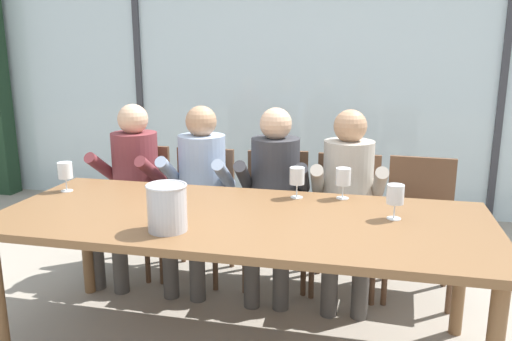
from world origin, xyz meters
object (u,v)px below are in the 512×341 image
(ice_bucket_primary, at_px, (167,207))
(wine_glass_near_bucket, at_px, (297,177))
(chair_right_of_center, at_px, (347,211))
(person_charcoal_jacket, at_px, (274,188))
(dining_table, at_px, (241,227))
(wine_glass_center_pour, at_px, (343,178))
(chair_center, at_px, (277,206))
(wine_glass_by_right_taster, at_px, (65,172))
(person_maroon_top, at_px, (130,179))
(wine_glass_by_left_taster, at_px, (395,196))
(person_beige_jumper, at_px, (348,192))
(person_pale_blue_shirt, at_px, (199,183))
(chair_left_of_center, at_px, (201,202))
(chair_near_curtain, at_px, (138,198))
(chair_near_window_right, at_px, (420,216))

(ice_bucket_primary, distance_m, wine_glass_near_bucket, 0.83)
(chair_right_of_center, bearing_deg, person_charcoal_jacket, -161.89)
(dining_table, distance_m, wine_glass_center_pour, 0.66)
(chair_center, bearing_deg, dining_table, -98.49)
(chair_right_of_center, relative_size, wine_glass_by_right_taster, 5.04)
(person_maroon_top, relative_size, wine_glass_by_left_taster, 6.88)
(wine_glass_by_right_taster, bearing_deg, person_beige_jumper, 19.71)
(person_charcoal_jacket, bearing_deg, person_pale_blue_shirt, 176.61)
(ice_bucket_primary, bearing_deg, person_charcoal_jacket, 74.72)
(chair_center, bearing_deg, wine_glass_by_left_taster, -55.50)
(chair_left_of_center, distance_m, person_beige_jumper, 1.04)
(chair_center, height_order, wine_glass_by_left_taster, wine_glass_by_left_taster)
(person_pale_blue_shirt, xyz_separation_m, ice_bucket_primary, (0.22, -1.07, 0.18))
(chair_near_curtain, distance_m, person_maroon_top, 0.21)
(chair_near_curtain, height_order, person_beige_jumper, person_beige_jumper)
(chair_left_of_center, height_order, chair_center, same)
(dining_table, height_order, chair_right_of_center, chair_right_of_center)
(person_maroon_top, distance_m, person_charcoal_jacket, 1.02)
(person_maroon_top, bearing_deg, chair_near_window_right, 9.05)
(chair_left_of_center, relative_size, person_maroon_top, 0.73)
(wine_glass_center_pour, bearing_deg, chair_near_curtain, 161.89)
(wine_glass_near_bucket, bearing_deg, dining_table, -121.61)
(wine_glass_by_left_taster, distance_m, wine_glass_by_right_taster, 1.86)
(chair_center, height_order, ice_bucket_primary, ice_bucket_primary)
(chair_near_curtain, bearing_deg, wine_glass_by_right_taster, -98.18)
(person_pale_blue_shirt, bearing_deg, ice_bucket_primary, -77.98)
(chair_left_of_center, bearing_deg, wine_glass_by_right_taster, -129.15)
(person_beige_jumper, xyz_separation_m, wine_glass_near_bucket, (-0.27, -0.41, 0.18))
(chair_right_of_center, relative_size, person_pale_blue_shirt, 0.73)
(chair_right_of_center, height_order, wine_glass_near_bucket, wine_glass_near_bucket)
(person_beige_jumper, relative_size, wine_glass_by_right_taster, 6.88)
(chair_right_of_center, distance_m, wine_glass_by_left_taster, 0.93)
(chair_near_window_right, xyz_separation_m, wine_glass_center_pour, (-0.47, -0.51, 0.35))
(chair_right_of_center, relative_size, ice_bucket_primary, 3.99)
(person_charcoal_jacket, height_order, wine_glass_center_pour, person_charcoal_jacket)
(person_beige_jumper, bearing_deg, wine_glass_by_left_taster, -72.40)
(ice_bucket_primary, bearing_deg, wine_glass_near_bucket, 52.84)
(chair_near_curtain, xyz_separation_m, chair_near_window_right, (1.96, 0.03, 0.00))
(chair_center, bearing_deg, chair_near_window_right, -7.63)
(person_pale_blue_shirt, bearing_deg, chair_right_of_center, 8.80)
(ice_bucket_primary, bearing_deg, chair_center, 76.81)
(person_maroon_top, height_order, wine_glass_center_pour, person_maroon_top)
(chair_right_of_center, xyz_separation_m, wine_glass_by_left_taster, (0.26, -0.81, 0.35))
(person_beige_jumper, distance_m, wine_glass_center_pour, 0.41)
(chair_left_of_center, xyz_separation_m, person_pale_blue_shirt, (0.03, -0.13, 0.17))
(ice_bucket_primary, distance_m, wine_glass_by_right_taster, 0.97)
(person_maroon_top, height_order, person_beige_jumper, same)
(chair_center, height_order, chair_right_of_center, same)
(wine_glass_near_bucket, height_order, wine_glass_by_right_taster, same)
(person_beige_jumper, height_order, wine_glass_near_bucket, person_beige_jumper)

